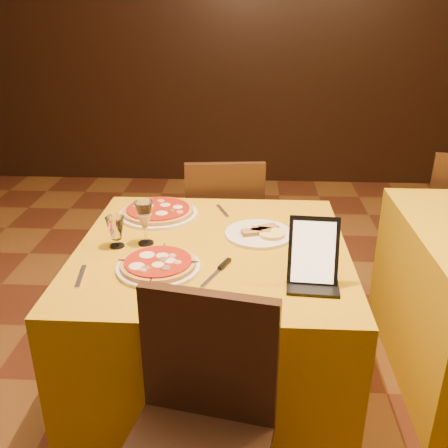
# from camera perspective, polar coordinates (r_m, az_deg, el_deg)

# --- Properties ---
(wall_back) EXTENTS (6.00, 0.01, 2.80)m
(wall_back) POSITION_cam_1_polar(r_m,az_deg,el_deg) (4.91, 2.17, 20.70)
(wall_back) COLOR black
(wall_back) RESTS_ON floor
(main_table) EXTENTS (1.10, 1.10, 0.75)m
(main_table) POSITION_cam_1_polar(r_m,az_deg,el_deg) (2.23, -1.28, -11.23)
(main_table) COLOR #BD8E0C
(main_table) RESTS_ON floor
(chair_main_far) EXTENTS (0.52, 0.52, 0.91)m
(chair_main_far) POSITION_cam_1_polar(r_m,az_deg,el_deg) (2.92, -0.06, -0.51)
(chair_main_far) COLOR black
(chair_main_far) RESTS_ON floor
(pizza_near) EXTENTS (0.31, 0.31, 0.03)m
(pizza_near) POSITION_cam_1_polar(r_m,az_deg,el_deg) (1.88, -7.52, -4.70)
(pizza_near) COLOR white
(pizza_near) RESTS_ON main_table
(pizza_far) EXTENTS (0.37, 0.37, 0.03)m
(pizza_far) POSITION_cam_1_polar(r_m,az_deg,el_deg) (2.36, -7.51, 1.36)
(pizza_far) COLOR white
(pizza_far) RESTS_ON main_table
(cutlet_dish) EXTENTS (0.29, 0.29, 0.03)m
(cutlet_dish) POSITION_cam_1_polar(r_m,az_deg,el_deg) (2.14, 3.99, -0.99)
(cutlet_dish) COLOR white
(cutlet_dish) RESTS_ON main_table
(wine_glass) EXTENTS (0.08, 0.08, 0.19)m
(wine_glass) POSITION_cam_1_polar(r_m,az_deg,el_deg) (2.05, -9.05, 0.16)
(wine_glass) COLOR #EBD085
(wine_glass) RESTS_ON main_table
(water_glass) EXTENTS (0.10, 0.10, 0.13)m
(water_glass) POSITION_cam_1_polar(r_m,az_deg,el_deg) (2.06, -12.26, -0.91)
(water_glass) COLOR silver
(water_glass) RESTS_ON main_table
(tablet) EXTENTS (0.18, 0.11, 0.23)m
(tablet) POSITION_cam_1_polar(r_m,az_deg,el_deg) (1.77, 10.17, -3.07)
(tablet) COLOR black
(tablet) RESTS_ON main_table
(knife) EXTENTS (0.09, 0.19, 0.01)m
(knife) POSITION_cam_1_polar(r_m,az_deg,el_deg) (1.83, -1.12, -5.87)
(knife) COLOR silver
(knife) RESTS_ON main_table
(fork_near) EXTENTS (0.04, 0.16, 0.01)m
(fork_near) POSITION_cam_1_polar(r_m,az_deg,el_deg) (1.89, -16.06, -5.77)
(fork_near) COLOR silver
(fork_near) RESTS_ON main_table
(fork_far) EXTENTS (0.08, 0.16, 0.01)m
(fork_far) POSITION_cam_1_polar(r_m,az_deg,el_deg) (2.38, -0.16, 1.49)
(fork_far) COLOR silver
(fork_far) RESTS_ON main_table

